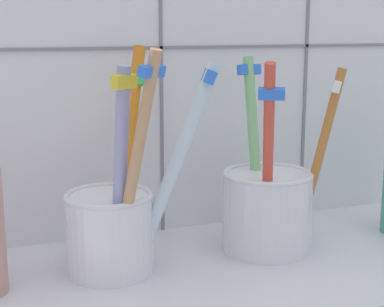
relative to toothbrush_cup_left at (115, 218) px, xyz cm
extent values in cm
cube|color=silver|center=(6.90, -2.25, -5.70)|extent=(64.00, 22.00, 2.00)
cube|color=white|center=(6.90, 9.75, 15.80)|extent=(64.00, 2.00, 45.00)
cube|color=gray|center=(6.90, 8.65, 15.80)|extent=(0.30, 0.20, 45.00)
cube|color=gray|center=(22.90, 8.65, 15.80)|extent=(0.30, 0.20, 45.00)
cube|color=gray|center=(6.90, 8.65, 13.60)|extent=(64.00, 0.20, 0.30)
cylinder|color=white|center=(-0.46, 0.22, -1.38)|extent=(7.28, 7.28, 6.64)
torus|color=silver|center=(-0.46, 0.22, 1.94)|extent=(7.42, 7.42, 0.50)
cylinder|color=orange|center=(1.93, 3.00, 4.78)|extent=(5.15, 5.17, 18.46)
cube|color=green|center=(3.12, 4.20, 11.03)|extent=(2.15, 2.14, 1.12)
cylinder|color=#9698C5|center=(-0.02, -2.50, 4.23)|extent=(2.15, 2.85, 17.15)
cube|color=yellow|center=(0.26, -3.07, 11.59)|extent=(2.17, 1.73, 1.10)
cylinder|color=tan|center=(0.81, -3.45, 4.87)|extent=(3.78, 5.22, 18.57)
cube|color=blue|center=(1.82, -5.05, 12.45)|extent=(2.41, 2.00, 0.97)
cylinder|color=silver|center=(4.68, -1.54, 4.22)|extent=(7.84, 2.77, 17.45)
cube|color=blue|center=(7.45, -2.16, 11.68)|extent=(1.49, 2.15, 1.27)
cylinder|color=silver|center=(14.27, 0.22, -1.11)|extent=(8.16, 8.16, 7.18)
torus|color=silver|center=(14.27, 0.22, 2.48)|extent=(8.25, 8.25, 0.50)
cylinder|color=#B47031|center=(18.36, -1.59, 3.89)|extent=(3.97, 2.97, 16.54)
cube|color=white|center=(19.46, -2.30, 10.50)|extent=(1.88, 2.29, 1.12)
cylinder|color=#D84935|center=(12.93, -2.61, 4.25)|extent=(3.60, 5.56, 17.36)
cube|color=blue|center=(12.12, -4.10, 10.32)|extent=(2.32, 1.84, 1.05)
cylinder|color=#81C57F|center=(13.97, 2.46, 4.28)|extent=(1.18, 4.22, 17.33)
cube|color=blue|center=(13.91, 3.79, 11.67)|extent=(2.21, 0.99, 1.03)
camera|label=1|loc=(-10.77, -46.91, 15.67)|focal=56.26mm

